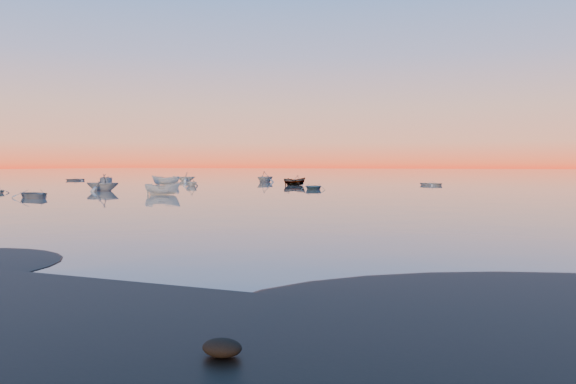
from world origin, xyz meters
The scene contains 3 objects.
ground centered at (0.00, 100.00, 0.00)m, with size 600.00×600.00×0.00m, color #6C625A.
moored_fleet centered at (0.00, 53.00, 0.00)m, with size 124.00×58.00×1.20m, color beige, non-canonical shape.
boat_near_center centered at (-15.14, 34.40, 0.00)m, with size 3.69×1.56×1.28m, color beige.
Camera 1 is at (18.50, -15.32, 3.19)m, focal length 35.00 mm.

